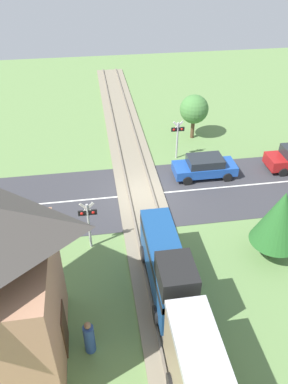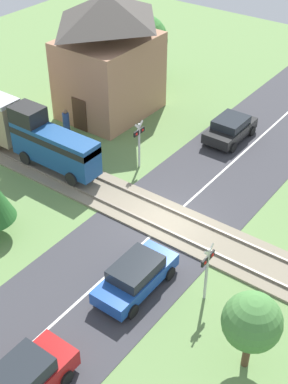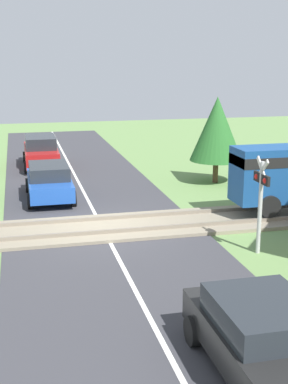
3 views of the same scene
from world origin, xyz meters
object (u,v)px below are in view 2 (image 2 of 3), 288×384
at_px(crossing_signal_west_approach, 207,266).
at_px(pedestrian_by_station, 66,123).
at_px(car_far_side, 230,128).
at_px(crossing_signal_east_approach, 139,138).
at_px(station_building, 109,58).
at_px(car_near_crossing, 136,275).

distance_m(crossing_signal_west_approach, pedestrian_by_station, 15.24).
bearing_deg(car_far_side, crossing_signal_east_approach, 155.34).
relative_size(car_far_side, station_building, 0.49).
relative_size(car_near_crossing, pedestrian_by_station, 2.40).
bearing_deg(crossing_signal_east_approach, station_building, 52.96).
relative_size(car_near_crossing, car_far_side, 1.08).
xyz_separation_m(crossing_signal_west_approach, pedestrian_by_station, (6.49, 13.75, -1.05)).
bearing_deg(station_building, car_near_crossing, -136.81).
bearing_deg(station_building, crossing_signal_west_approach, -127.55).
height_order(crossing_signal_east_approach, station_building, station_building).
bearing_deg(station_building, pedestrian_by_station, 175.24).
xyz_separation_m(car_far_side, station_building, (-1.54, 7.97, 2.99)).
height_order(car_near_crossing, crossing_signal_east_approach, crossing_signal_east_approach).
height_order(car_far_side, crossing_signal_west_approach, crossing_signal_west_approach).
height_order(crossing_signal_east_approach, pedestrian_by_station, crossing_signal_east_approach).
height_order(car_far_side, crossing_signal_east_approach, crossing_signal_east_approach).
distance_m(car_near_crossing, pedestrian_by_station, 13.58).
xyz_separation_m(crossing_signal_east_approach, station_building, (4.07, 5.39, 1.92)).
relative_size(car_near_crossing, crossing_signal_east_approach, 1.43).
bearing_deg(pedestrian_by_station, car_near_crossing, -124.69).
xyz_separation_m(car_near_crossing, car_far_side, (13.10, 2.88, 0.00)).
bearing_deg(car_near_crossing, station_building, 43.19).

